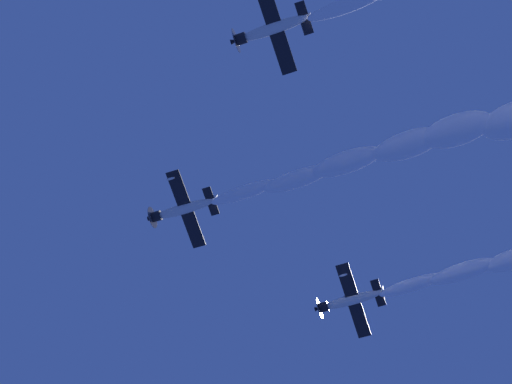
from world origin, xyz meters
TOP-DOWN VIEW (x-y plane):
  - airplane_lead at (2.41, 5.74)m, footprint 7.34×7.98m
  - airplane_left_wingman at (-4.84, 25.35)m, footprint 7.32×7.97m
  - airplane_right_wingman at (-15.23, -2.89)m, footprint 7.34×7.89m
  - smoke_trail_lead at (-27.70, 18.63)m, footprint 42.17×20.33m

SIDE VIEW (x-z plane):
  - airplane_left_wingman at x=-4.84m, z-range 75.71..78.34m
  - smoke_trail_lead at x=-27.70m, z-range 74.96..80.31m
  - airplane_right_wingman at x=-15.23m, z-range 76.74..79.59m
  - airplane_lead at x=2.41m, z-range 78.20..80.88m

